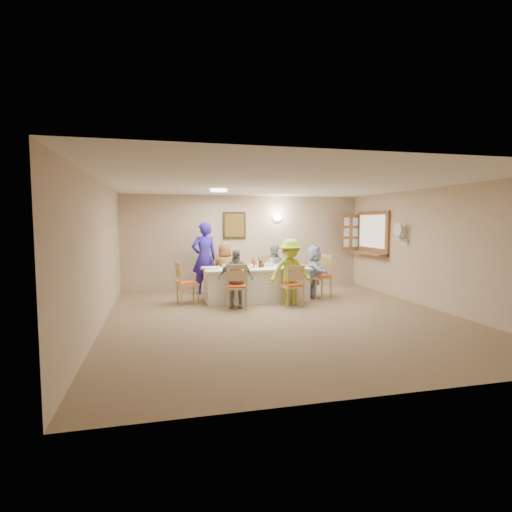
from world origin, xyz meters
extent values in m
plane|color=#937E61|center=(0.00, 0.00, 0.00)|extent=(7.00, 7.00, 0.00)
plane|color=tan|center=(0.00, 3.50, 1.25)|extent=(6.50, 0.00, 6.50)
plane|color=tan|center=(0.00, -3.50, 1.25)|extent=(6.50, 0.00, 6.50)
plane|color=tan|center=(-3.25, 0.00, 1.25)|extent=(0.00, 7.00, 7.00)
plane|color=tan|center=(3.25, 0.00, 1.25)|extent=(0.00, 7.00, 7.00)
plane|color=white|center=(0.00, 0.00, 2.50)|extent=(7.00, 7.00, 0.00)
cube|color=#392414|center=(-0.30, 3.47, 1.70)|extent=(0.62, 0.04, 0.72)
cube|color=black|center=(-0.30, 3.45, 1.70)|extent=(0.52, 0.02, 0.62)
ellipsoid|color=white|center=(0.90, 3.44, 1.90)|extent=(0.26, 0.09, 0.18)
cylinder|color=white|center=(-1.00, 1.50, 2.47)|extent=(0.36, 0.36, 0.05)
cube|color=#976037|center=(3.21, 2.40, 1.50)|extent=(0.06, 1.50, 1.15)
cube|color=#976037|center=(3.09, 2.40, 0.97)|extent=(0.30, 1.50, 0.05)
cube|color=#976037|center=(2.95, 3.16, 1.50)|extent=(0.55, 0.04, 1.00)
cube|color=white|center=(3.13, 1.05, 1.40)|extent=(0.22, 0.36, 0.03)
cube|color=white|center=(-0.13, 1.71, 0.38)|extent=(2.39, 1.01, 0.76)
imported|color=brown|center=(-0.73, 2.39, 0.66)|extent=(0.76, 0.59, 1.32)
imported|color=#9999A5|center=(0.47, 2.39, 0.63)|extent=(0.65, 0.52, 1.26)
imported|color=gray|center=(-0.73, 1.03, 0.62)|extent=(0.77, 0.42, 1.24)
imported|color=#B6D42A|center=(0.47, 1.03, 0.72)|extent=(0.95, 0.57, 1.43)
imported|color=#B2BCE5|center=(1.29, 1.71, 0.62)|extent=(1.24, 0.62, 1.24)
imported|color=#2C1EA5|center=(-1.18, 2.86, 0.90)|extent=(0.85, 0.73, 1.79)
cube|color=#472B19|center=(-0.73, 1.29, 0.76)|extent=(0.34, 0.25, 0.01)
cylinder|color=white|center=(-0.73, 1.29, 0.77)|extent=(0.25, 0.25, 0.02)
cube|color=yellow|center=(-0.55, 1.24, 0.77)|extent=(0.14, 0.14, 0.01)
cube|color=#472B19|center=(0.47, 1.29, 0.76)|extent=(0.34, 0.25, 0.01)
cylinder|color=white|center=(0.47, 1.29, 0.77)|extent=(0.24, 0.24, 0.01)
cube|color=yellow|center=(0.65, 1.24, 0.77)|extent=(0.14, 0.14, 0.01)
cube|color=#472B19|center=(-0.73, 2.13, 0.76)|extent=(0.36, 0.26, 0.01)
cylinder|color=white|center=(-0.73, 2.13, 0.77)|extent=(0.23, 0.23, 0.01)
cube|color=yellow|center=(-0.55, 2.08, 0.77)|extent=(0.14, 0.14, 0.01)
cube|color=#472B19|center=(0.47, 2.13, 0.76)|extent=(0.32, 0.24, 0.01)
cylinder|color=white|center=(0.47, 2.13, 0.77)|extent=(0.24, 0.24, 0.02)
cube|color=yellow|center=(0.65, 2.08, 0.77)|extent=(0.13, 0.13, 0.01)
cube|color=#472B19|center=(-1.23, 1.71, 0.76)|extent=(0.34, 0.25, 0.01)
cylinder|color=white|center=(-1.23, 1.71, 0.77)|extent=(0.22, 0.22, 0.01)
cube|color=yellow|center=(-1.05, 1.66, 0.77)|extent=(0.14, 0.14, 0.01)
cube|color=#472B19|center=(0.99, 1.71, 0.76)|extent=(0.34, 0.25, 0.01)
cylinder|color=white|center=(0.99, 1.71, 0.77)|extent=(0.26, 0.26, 0.02)
cube|color=yellow|center=(1.17, 1.66, 0.77)|extent=(0.13, 0.13, 0.01)
imported|color=white|center=(-0.89, 1.41, 0.81)|extent=(0.19, 0.19, 0.09)
imported|color=white|center=(0.29, 2.22, 0.80)|extent=(0.12, 0.12, 0.08)
imported|color=white|center=(-0.36, 1.45, 0.79)|extent=(0.27, 0.27, 0.05)
imported|color=white|center=(0.19, 1.97, 0.79)|extent=(0.30, 0.30, 0.06)
imported|color=#AB2B0E|center=(-0.19, 1.71, 0.87)|extent=(0.15, 0.15, 0.23)
imported|color=#3C2310|center=(-0.04, 1.78, 0.87)|extent=(0.16, 0.16, 0.21)
imported|color=#3C2310|center=(0.00, 1.69, 0.84)|extent=(0.19, 0.19, 0.15)
cylinder|color=silver|center=(-0.28, 1.76, 0.82)|extent=(0.06, 0.06, 0.10)
camera|label=1|loc=(-2.25, -7.09, 1.81)|focal=28.00mm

